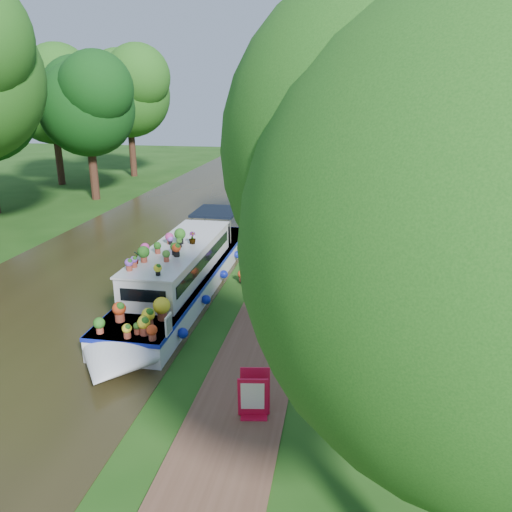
# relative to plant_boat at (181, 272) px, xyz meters

# --- Properties ---
(ground) EXTENTS (100.00, 100.00, 0.00)m
(ground) POSITION_rel_plant_boat_xyz_m (2.25, 1.41, -0.85)
(ground) COLOR #183E0F
(ground) RESTS_ON ground
(canal_water) EXTENTS (10.00, 100.00, 0.02)m
(canal_water) POSITION_rel_plant_boat_xyz_m (-3.75, 1.41, -0.84)
(canal_water) COLOR black
(canal_water) RESTS_ON ground
(towpath) EXTENTS (2.20, 100.00, 0.03)m
(towpath) POSITION_rel_plant_boat_xyz_m (3.45, 1.41, -0.84)
(towpath) COLOR #523526
(towpath) RESTS_ON ground
(plant_boat) EXTENTS (2.29, 13.52, 2.29)m
(plant_boat) POSITION_rel_plant_boat_xyz_m (0.00, 0.00, 0.00)
(plant_boat) COLOR silver
(plant_boat) RESTS_ON canal_water
(tree_near_overhang) EXTENTS (5.52, 5.28, 8.99)m
(tree_near_overhang) POSITION_rel_plant_boat_xyz_m (6.04, 4.47, 5.75)
(tree_near_overhang) COLOR black
(tree_near_overhang) RESTS_ON ground
(tree_near_mid) EXTENTS (6.90, 6.60, 9.40)m
(tree_near_mid) POSITION_rel_plant_boat_xyz_m (6.73, 16.49, 5.58)
(tree_near_mid) COLOR black
(tree_near_mid) RESTS_ON ground
(tree_near_far) EXTENTS (7.59, 7.26, 10.30)m
(tree_near_far) POSITION_rel_plant_boat_xyz_m (6.23, 27.50, 6.20)
(tree_near_far) COLOR black
(tree_near_far) RESTS_ON ground
(tree_near_behind) EXTENTS (6.44, 6.16, 8.68)m
(tree_near_behind) POSITION_rel_plant_boat_xyz_m (7.23, -10.52, 5.06)
(tree_near_behind) COLOR black
(tree_near_behind) RESTS_ON ground
(tree_far_c) EXTENTS (7.13, 6.82, 9.59)m
(tree_far_c) POSITION_rel_plant_boat_xyz_m (-11.27, 15.49, 5.67)
(tree_far_c) COLOR black
(tree_far_c) RESTS_ON ground
(tree_far_d) EXTENTS (8.05, 7.70, 10.85)m
(tree_far_d) POSITION_rel_plant_boat_xyz_m (-12.77, 25.50, 6.54)
(tree_far_d) COLOR black
(tree_far_d) RESTS_ON ground
(tree_far_h) EXTENTS (7.82, 7.48, 10.49)m
(tree_far_h) POSITION_rel_plant_boat_xyz_m (-16.77, 20.50, 6.28)
(tree_far_h) COLOR black
(tree_far_h) RESTS_ON ground
(second_boat) EXTENTS (2.30, 6.78, 1.29)m
(second_boat) POSITION_rel_plant_boat_xyz_m (-0.50, 19.96, -0.33)
(second_boat) COLOR black
(second_boat) RESTS_ON canal_water
(sandwich_board) EXTENTS (0.71, 0.63, 1.08)m
(sandwich_board) POSITION_rel_plant_boat_xyz_m (3.85, -6.61, -0.34)
(sandwich_board) COLOR red
(sandwich_board) RESTS_ON towpath
(pedestrian_pink) EXTENTS (0.65, 0.56, 1.51)m
(pedestrian_pink) POSITION_rel_plant_boat_xyz_m (2.76, 21.64, -0.07)
(pedestrian_pink) COLOR #C65175
(pedestrian_pink) RESTS_ON towpath
(pedestrian_dark) EXTENTS (0.91, 0.71, 1.85)m
(pedestrian_dark) POSITION_rel_plant_boat_xyz_m (4.15, 19.81, 0.10)
(pedestrian_dark) COLOR black
(pedestrian_dark) RESTS_ON towpath
(verge_plant) EXTENTS (0.39, 0.36, 0.38)m
(verge_plant) POSITION_rel_plant_boat_xyz_m (2.11, 4.94, -0.66)
(verge_plant) COLOR #2D621D
(verge_plant) RESTS_ON ground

